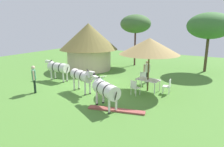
{
  "coord_description": "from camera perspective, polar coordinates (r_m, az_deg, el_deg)",
  "views": [
    {
      "loc": [
        7.42,
        -10.41,
        4.07
      ],
      "look_at": [
        1.17,
        0.38,
        1.0
      ],
      "focal_mm": 32.03,
      "sensor_mm": 36.0,
      "label": 1
    }
  ],
  "objects": [
    {
      "name": "ground_plane",
      "position": [
        13.41,
        -5.18,
        -3.89
      ],
      "size": [
        36.0,
        36.0,
        0.0
      ],
      "primitive_type": "plane",
      "color": "#4E8234"
    },
    {
      "name": "thatched_hut",
      "position": [
        18.47,
        -6.65,
        8.45
      ],
      "size": [
        5.26,
        5.26,
        4.19
      ],
      "rotation": [
        0.0,
        0.0,
        5.95
      ],
      "color": "beige",
      "rests_on": "ground_plane"
    },
    {
      "name": "shade_umbrella",
      "position": [
        12.26,
        10.63,
        7.68
      ],
      "size": [
        3.63,
        3.63,
        3.3
      ],
      "color": "#4F4021",
      "rests_on": "ground_plane"
    },
    {
      "name": "patio_dining_table",
      "position": [
        12.67,
        10.2,
        -2.04
      ],
      "size": [
        1.52,
        1.01,
        0.74
      ],
      "rotation": [
        0.0,
        0.0,
        -0.15
      ],
      "color": "silver",
      "rests_on": "ground_plane"
    },
    {
      "name": "patio_chair_west_end",
      "position": [
        12.42,
        15.67,
        -3.29
      ],
      "size": [
        0.44,
        0.46,
        0.9
      ],
      "rotation": [
        0.0,
        0.0,
        -4.66
      ],
      "color": "white",
      "rests_on": "ground_plane"
    },
    {
      "name": "patio_chair_east_end",
      "position": [
        13.86,
        8.93,
        -1.17
      ],
      "size": [
        0.6,
        0.59,
        0.9
      ],
      "rotation": [
        0.0,
        0.0,
        -2.54
      ],
      "color": "white",
      "rests_on": "ground_plane"
    },
    {
      "name": "patio_chair_near_lawn",
      "position": [
        11.78,
        6.46,
        -3.79
      ],
      "size": [
        0.55,
        0.53,
        0.9
      ],
      "rotation": [
        0.0,
        0.0,
        -0.31
      ],
      "color": "white",
      "rests_on": "ground_plane"
    },
    {
      "name": "guest_beside_umbrella",
      "position": [
        14.27,
        9.91,
        1.05
      ],
      "size": [
        0.4,
        0.5,
        1.6
      ],
      "rotation": [
        0.0,
        0.0,
        1.01
      ],
      "color": "black",
      "rests_on": "ground_plane"
    },
    {
      "name": "standing_watcher",
      "position": [
        12.87,
        -21.39,
        -0.86
      ],
      "size": [
        0.48,
        0.46,
        1.69
      ],
      "rotation": [
        0.0,
        0.0,
        -0.73
      ],
      "color": "black",
      "rests_on": "ground_plane"
    },
    {
      "name": "striped_lounge_chair",
      "position": [
        14.08,
        -3.41,
        -1.91
      ],
      "size": [
        0.94,
        0.8,
        0.64
      ],
      "rotation": [
        0.0,
        0.0,
        1.18
      ],
      "color": "teal",
      "rests_on": "ground_plane"
    },
    {
      "name": "zebra_nearest_camera",
      "position": [
        9.88,
        -1.9,
        -4.57
      ],
      "size": [
        2.11,
        1.4,
        1.48
      ],
      "rotation": [
        0.0,
        0.0,
        1.08
      ],
      "color": "silver",
      "rests_on": "ground_plane"
    },
    {
      "name": "zebra_by_umbrella",
      "position": [
        15.2,
        -15.15,
        1.64
      ],
      "size": [
        2.28,
        0.71,
        1.52
      ],
      "rotation": [
        0.0,
        0.0,
        1.56
      ],
      "color": "silver",
      "rests_on": "ground_plane"
    },
    {
      "name": "zebra_toward_hut",
      "position": [
        12.22,
        -8.57,
        -0.73
      ],
      "size": [
        2.2,
        1.09,
        1.57
      ],
      "rotation": [
        0.0,
        0.0,
        4.39
      ],
      "color": "silver",
      "rests_on": "ground_plane"
    },
    {
      "name": "acacia_tree_far_lawn",
      "position": [
        19.18,
        26.08,
        12.11
      ],
      "size": [
        3.7,
        3.7,
        5.07
      ],
      "color": "#493A25",
      "rests_on": "ground_plane"
    },
    {
      "name": "acacia_tree_right_background",
      "position": [
        20.26,
        6.74,
        13.86
      ],
      "size": [
        2.99,
        2.99,
        5.03
      ],
      "color": "#502B2B",
      "rests_on": "ground_plane"
    },
    {
      "name": "brick_patio_kerb",
      "position": [
        9.83,
        1.2,
        -10.35
      ],
      "size": [
        2.8,
        1.04,
        0.08
      ],
      "primitive_type": "cube",
      "rotation": [
        0.0,
        0.0,
        0.25
      ],
      "color": "#9F4C46",
      "rests_on": "ground_plane"
    }
  ]
}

